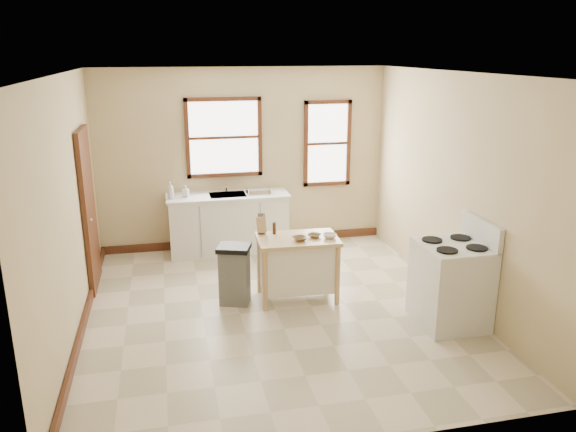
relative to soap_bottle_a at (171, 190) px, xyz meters
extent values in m
plane|color=beige|center=(1.15, -2.14, -1.05)|extent=(5.00, 5.00, 0.00)
plane|color=white|center=(1.15, -2.14, 1.75)|extent=(5.00, 5.00, 0.00)
cube|color=#D1BB8A|center=(1.15, 0.36, 0.35)|extent=(4.50, 0.04, 2.80)
cube|color=#D1BB8A|center=(-1.10, -2.14, 0.35)|extent=(0.04, 5.00, 2.80)
cube|color=#D1BB8A|center=(3.40, -2.14, 0.35)|extent=(0.04, 5.00, 2.80)
cube|color=#3F2411|center=(-1.06, -0.84, 0.00)|extent=(0.06, 0.90, 2.10)
cube|color=#3F2411|center=(1.15, 0.33, -0.99)|extent=(4.50, 0.04, 0.12)
cube|color=#3F2411|center=(-1.07, -2.14, -0.99)|extent=(0.04, 5.00, 0.12)
cylinder|color=silver|center=(0.85, 0.24, -0.02)|extent=(0.03, 0.03, 0.22)
imported|color=#B2B2B2|center=(0.00, 0.00, 0.00)|extent=(0.10, 0.10, 0.26)
imported|color=#B2B2B2|center=(0.22, 0.06, -0.04)|extent=(0.10, 0.10, 0.18)
cylinder|color=#482513|center=(1.23, -1.65, -0.16)|extent=(0.05, 0.05, 0.15)
imported|color=brown|center=(1.49, -1.96, -0.21)|extent=(0.21, 0.21, 0.04)
imported|color=brown|center=(1.70, -1.88, -0.21)|extent=(0.23, 0.23, 0.04)
imported|color=silver|center=(1.87, -1.95, -0.21)|extent=(0.17, 0.17, 0.05)
camera|label=1|loc=(-0.05, -8.23, 2.00)|focal=35.00mm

